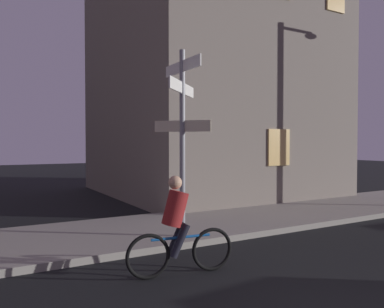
% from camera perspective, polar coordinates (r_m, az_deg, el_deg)
% --- Properties ---
extents(sidewalk_kerb, '(40.00, 3.24, 0.14)m').
position_cam_1_polar(sidewalk_kerb, '(9.08, -7.89, -11.49)').
color(sidewalk_kerb, gray).
rests_on(sidewalk_kerb, ground_plane).
extents(signpost, '(1.24, 1.53, 3.97)m').
position_cam_1_polar(signpost, '(8.07, -1.47, 4.46)').
color(signpost, gray).
rests_on(signpost, sidewalk_kerb).
extents(cyclist, '(1.81, 0.38, 1.61)m').
position_cam_1_polar(cyclist, '(6.18, -2.11, -11.26)').
color(cyclist, black).
rests_on(cyclist, ground_plane).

